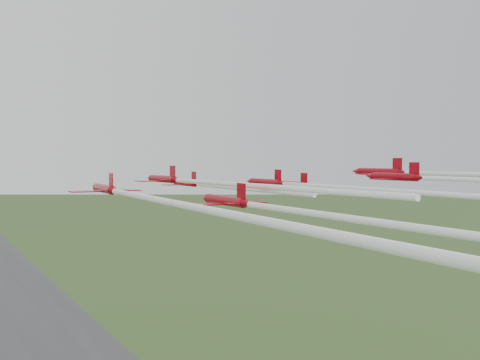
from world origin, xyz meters
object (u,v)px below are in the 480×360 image
jet_row2_left (202,182)px  jet_row3_left (152,199)px  jet_row2_right (334,187)px  jet_row3_mid (351,188)px  jet_lead (207,185)px  jet_row3_right (427,173)px  jet_row4_left (322,215)px

jet_row2_left → jet_row3_left: 23.39m
jet_row2_right → jet_row2_left: bearing=-177.1°
jet_row3_mid → jet_row2_right: bearing=54.7°
jet_row2_left → jet_row3_mid: 21.75m
jet_row2_left → jet_row2_right: size_ratio=1.06×
jet_lead → jet_row3_right: 36.05m
jet_lead → jet_row2_left: (-9.62, -17.04, 1.33)m
jet_row2_right → jet_row3_mid: 26.45m
jet_row4_left → jet_row3_right: bearing=29.7°
jet_row4_left → jet_row2_right: bearing=49.2°
jet_row2_left → jet_row2_right: jet_row2_left is taller
jet_row2_right → jet_row3_mid: (-15.86, -21.13, 1.24)m
jet_row3_right → jet_row2_right: bearing=130.9°
jet_lead → jet_row3_mid: jet_row3_mid is taller
jet_lead → jet_row3_right: (24.05, -26.75, 2.30)m
jet_row2_right → jet_row3_mid: size_ratio=0.81×
jet_row4_left → jet_row2_left: bearing=84.8°
jet_row3_left → jet_row3_right: bearing=13.6°
jet_row3_mid → jet_lead: bearing=90.2°
jet_row3_left → jet_row3_mid: bearing=-0.5°
jet_lead → jet_row3_left: jet_row3_left is taller
jet_row2_left → jet_lead: bearing=59.3°
jet_row3_mid → jet_row3_right: (24.95, 10.22, 1.17)m
jet_row2_left → jet_row3_mid: bearing=-67.7°
jet_row2_left → jet_row4_left: (-3.52, -29.57, -1.70)m
jet_lead → jet_row2_right: (14.97, -15.84, -0.10)m
jet_row3_mid → jet_row3_right: size_ratio=1.30×
jet_row3_right → jet_lead: bearing=133.1°
jet_row3_mid → jet_row3_right: 26.99m
jet_row2_right → jet_row4_left: bearing=-132.3°
jet_row3_right → jet_row4_left: jet_row3_right is taller
jet_lead → jet_row2_left: 19.62m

